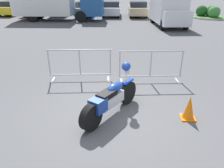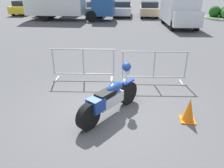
{
  "view_description": "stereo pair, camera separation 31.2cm",
  "coord_description": "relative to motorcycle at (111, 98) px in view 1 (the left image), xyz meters",
  "views": [
    {
      "loc": [
        0.35,
        -4.71,
        2.96
      ],
      "look_at": [
        0.06,
        0.33,
        0.65
      ],
      "focal_mm": 35.0,
      "sensor_mm": 36.0,
      "label": 1
    },
    {
      "loc": [
        0.66,
        -4.69,
        2.96
      ],
      "look_at": [
        0.06,
        0.33,
        0.65
      ],
      "focal_mm": 35.0,
      "sensor_mm": 36.0,
      "label": 2
    }
  ],
  "objects": [
    {
      "name": "parked_car_white",
      "position": [
        -1.12,
        18.56,
        0.27
      ],
      "size": [
        1.8,
        4.26,
        1.44
      ],
      "rotation": [
        0.0,
        0.0,
        1.59
      ],
      "color": "white",
      "rests_on": "ground"
    },
    {
      "name": "parked_car_yellow",
      "position": [
        -11.68,
        18.85,
        0.25
      ],
      "size": [
        1.76,
        4.16,
        1.4
      ],
      "rotation": [
        0.0,
        0.0,
        1.59
      ],
      "color": "yellow",
      "rests_on": "ground"
    },
    {
      "name": "box_truck",
      "position": [
        -5.94,
        15.29,
        1.18
      ],
      "size": [
        7.72,
        2.35,
        2.98
      ],
      "rotation": [
        0.0,
        0.0,
        0.01
      ],
      "color": "white",
      "rests_on": "ground"
    },
    {
      "name": "traffic_cone",
      "position": [
        1.86,
        -0.06,
        -0.17
      ],
      "size": [
        0.34,
        0.34,
        0.59
      ],
      "color": "orange",
      "rests_on": "ground"
    },
    {
      "name": "parked_car_blue",
      "position": [
        -6.4,
        18.81,
        0.23
      ],
      "size": [
        1.71,
        4.05,
        1.36
      ],
      "rotation": [
        0.0,
        0.0,
        1.59
      ],
      "color": "#284799",
      "rests_on": "ground"
    },
    {
      "name": "crowd_barrier_far",
      "position": [
        1.16,
        2.08,
        0.1
      ],
      "size": [
        2.1,
        0.61,
        1.07
      ],
      "rotation": [
        0.0,
        0.0,
        0.09
      ],
      "color": "#9EA0A5",
      "rests_on": "ground"
    },
    {
      "name": "pedestrian",
      "position": [
        2.67,
        14.81,
        0.46
      ],
      "size": [
        0.37,
        0.37,
        1.69
      ],
      "rotation": [
        0.0,
        0.0,
        3.23
      ],
      "color": "#262838",
      "rests_on": "ground"
    },
    {
      "name": "planter_island",
      "position": [
        8.41,
        17.79,
        -0.02
      ],
      "size": [
        3.53,
        3.53,
        1.15
      ],
      "color": "#ADA89E",
      "rests_on": "ground"
    },
    {
      "name": "motorcycle",
      "position": [
        0.0,
        0.0,
        0.0
      ],
      "size": [
        1.28,
        1.88,
        1.2
      ],
      "rotation": [
        0.0,
        0.0,
        1.01
      ],
      "color": "black",
      "rests_on": "ground"
    },
    {
      "name": "delivery_van",
      "position": [
        3.58,
        13.16,
        0.78
      ],
      "size": [
        2.43,
        5.17,
        2.31
      ],
      "rotation": [
        0.0,
        0.0,
        -1.47
      ],
      "color": "silver",
      "rests_on": "ground"
    },
    {
      "name": "crowd_barrier_near",
      "position": [
        -1.16,
        2.08,
        0.1
      ],
      "size": [
        2.1,
        0.61,
        1.07
      ],
      "rotation": [
        0.0,
        0.0,
        0.09
      ],
      "color": "#9EA0A5",
      "rests_on": "ground"
    },
    {
      "name": "ground_plane",
      "position": [
        -0.06,
        0.07,
        -0.46
      ],
      "size": [
        120.0,
        120.0,
        0.0
      ],
      "primitive_type": "plane",
      "color": "#4C4C4F"
    },
    {
      "name": "parked_car_silver",
      "position": [
        -3.76,
        18.37,
        0.26
      ],
      "size": [
        1.77,
        4.19,
        1.41
      ],
      "rotation": [
        0.0,
        0.0,
        1.59
      ],
      "color": "#B7BABF",
      "rests_on": "ground"
    },
    {
      "name": "parked_car_tan",
      "position": [
        1.53,
        18.51,
        0.27
      ],
      "size": [
        1.81,
        4.27,
        1.44
      ],
      "rotation": [
        0.0,
        0.0,
        1.59
      ],
      "color": "tan",
      "rests_on": "ground"
    },
    {
      "name": "parked_car_red",
      "position": [
        -9.04,
        18.98,
        0.31
      ],
      "size": [
        1.9,
        4.49,
        1.51
      ],
      "rotation": [
        0.0,
        0.0,
        1.59
      ],
      "color": "#B21E19",
      "rests_on": "ground"
    }
  ]
}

